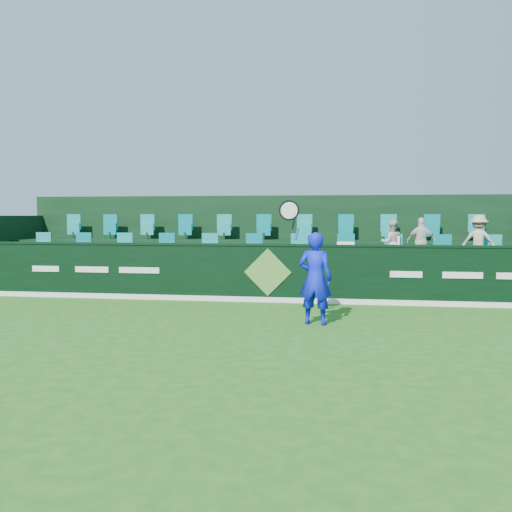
% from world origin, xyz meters
% --- Properties ---
extents(ground, '(60.00, 60.00, 0.00)m').
position_xyz_m(ground, '(0.00, 0.00, 0.00)').
color(ground, '#236518').
rests_on(ground, ground).
extents(sponsor_hoarding, '(16.00, 0.25, 1.35)m').
position_xyz_m(sponsor_hoarding, '(0.00, 4.00, 0.67)').
color(sponsor_hoarding, black).
rests_on(sponsor_hoarding, ground).
extents(stand_tier_front, '(16.00, 2.00, 0.80)m').
position_xyz_m(stand_tier_front, '(0.00, 5.10, 0.40)').
color(stand_tier_front, black).
rests_on(stand_tier_front, ground).
extents(stand_tier_back, '(16.00, 1.80, 1.30)m').
position_xyz_m(stand_tier_back, '(0.00, 7.00, 0.65)').
color(stand_tier_back, black).
rests_on(stand_tier_back, ground).
extents(stand_rear, '(16.00, 4.10, 2.60)m').
position_xyz_m(stand_rear, '(0.00, 7.44, 1.22)').
color(stand_rear, black).
rests_on(stand_rear, ground).
extents(seat_row_front, '(13.50, 0.50, 0.60)m').
position_xyz_m(seat_row_front, '(0.00, 5.50, 1.10)').
color(seat_row_front, teal).
rests_on(seat_row_front, stand_tier_front).
extents(seat_row_back, '(13.50, 0.50, 0.60)m').
position_xyz_m(seat_row_back, '(0.00, 7.30, 1.60)').
color(seat_row_back, teal).
rests_on(seat_row_back, stand_tier_back).
extents(tennis_player, '(1.05, 0.52, 2.32)m').
position_xyz_m(tennis_player, '(1.22, 1.39, 0.87)').
color(tennis_player, '#0D1BDF').
rests_on(tennis_player, ground).
extents(spectator_left, '(0.59, 0.49, 1.09)m').
position_xyz_m(spectator_left, '(2.87, 5.12, 1.34)').
color(spectator_left, silver).
rests_on(spectator_left, stand_tier_front).
extents(spectator_middle, '(0.70, 0.35, 1.15)m').
position_xyz_m(spectator_middle, '(3.57, 5.12, 1.38)').
color(spectator_middle, silver).
rests_on(spectator_middle, stand_tier_front).
extents(spectator_right, '(0.88, 0.64, 1.21)m').
position_xyz_m(spectator_right, '(4.88, 5.12, 1.41)').
color(spectator_right, '#C5AD8B').
rests_on(spectator_right, stand_tier_front).
extents(towel, '(0.39, 0.25, 0.06)m').
position_xyz_m(towel, '(1.77, 4.00, 1.38)').
color(towel, white).
rests_on(towel, sponsor_hoarding).
extents(drinks_bottle, '(0.06, 0.06, 0.20)m').
position_xyz_m(drinks_bottle, '(2.94, 4.00, 1.45)').
color(drinks_bottle, white).
rests_on(drinks_bottle, sponsor_hoarding).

